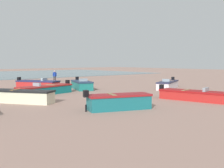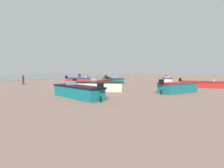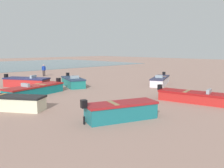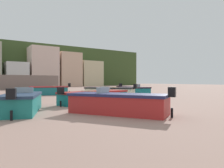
# 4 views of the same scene
# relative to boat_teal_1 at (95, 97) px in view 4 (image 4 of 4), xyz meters

# --- Properties ---
(ground_plane) EXTENTS (160.00, 160.00, 0.00)m
(ground_plane) POSITION_rel_boat_teal_1_xyz_m (-1.12, -3.04, -0.41)
(ground_plane) COLOR #A07D6F
(harbor_pier) EXTENTS (17.75, 2.40, 2.50)m
(harbor_pier) POSITION_rel_boat_teal_1_xyz_m (-2.31, 26.96, 0.84)
(harbor_pier) COLOR #705F58
(harbor_pier) RESTS_ON ground
(townhouse_centre) EXTENTS (5.04, 6.31, 6.07)m
(townhouse_centre) POSITION_rel_boat_teal_1_xyz_m (2.23, 44.12, 2.62)
(townhouse_centre) COLOR silver
(townhouse_centre) RESTS_ON ground
(townhouse_centre_right) EXTENTS (6.98, 6.67, 10.44)m
(townhouse_centre_right) POSITION_rel_boat_teal_1_xyz_m (8.80, 44.29, 4.81)
(townhouse_centre_right) COLOR beige
(townhouse_centre_right) RESTS_ON ground
(townhouse_right) EXTENTS (6.11, 6.13, 9.45)m
(townhouse_right) POSITION_rel_boat_teal_1_xyz_m (15.90, 44.02, 4.31)
(townhouse_right) COLOR #D5AE93
(townhouse_right) RESTS_ON ground
(townhouse_far_right) EXTENTS (6.52, 6.44, 7.41)m
(townhouse_far_right) POSITION_rel_boat_teal_1_xyz_m (22.65, 44.18, 3.29)
(townhouse_far_right) COLOR beige
(townhouse_far_right) RESTS_ON ground
(boat_teal_1) EXTENTS (5.56, 2.77, 1.12)m
(boat_teal_1) POSITION_rel_boat_teal_1_xyz_m (0.00, 0.00, 0.00)
(boat_teal_1) COLOR #117276
(boat_teal_1) RESTS_ON ground
(boat_teal_3) EXTENTS (2.79, 4.38, 1.20)m
(boat_teal_3) POSITION_rel_boat_teal_1_xyz_m (-4.89, -1.66, 0.04)
(boat_teal_3) COLOR #1A756F
(boat_teal_3) RESTS_ON ground
(boat_cream_4) EXTENTS (3.60, 4.40, 1.23)m
(boat_cream_4) POSITION_rel_boat_teal_1_xyz_m (3.38, 3.37, 0.05)
(boat_cream_4) COLOR beige
(boat_cream_4) RESTS_ON ground
(boat_red_5) EXTENTS (3.65, 4.61, 1.23)m
(boat_red_5) POSITION_rel_boat_teal_1_xyz_m (-1.40, -4.61, 0.05)
(boat_red_5) COLOR #B32525
(boat_red_5) RESTS_ON ground
(boat_teal_6) EXTENTS (4.16, 2.56, 1.25)m
(boat_teal_6) POSITION_rel_boat_teal_1_xyz_m (-0.09, 9.63, 0.06)
(boat_teal_6) COLOR #1A6B73
(boat_teal_6) RESTS_ON ground
(boat_teal_7) EXTENTS (1.88, 5.29, 1.20)m
(boat_teal_7) POSITION_rel_boat_teal_1_xyz_m (7.32, 4.99, 0.04)
(boat_teal_7) COLOR #146E75
(boat_teal_7) RESTS_ON ground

